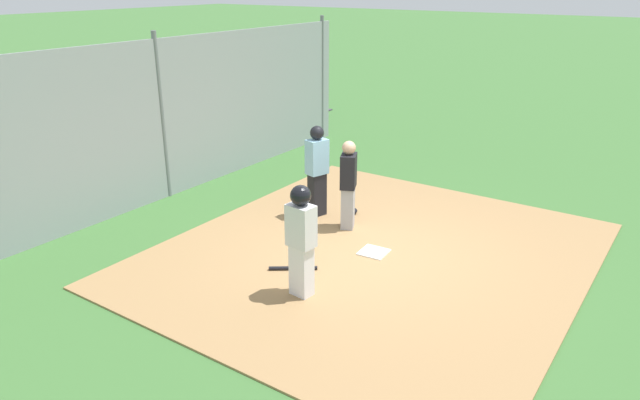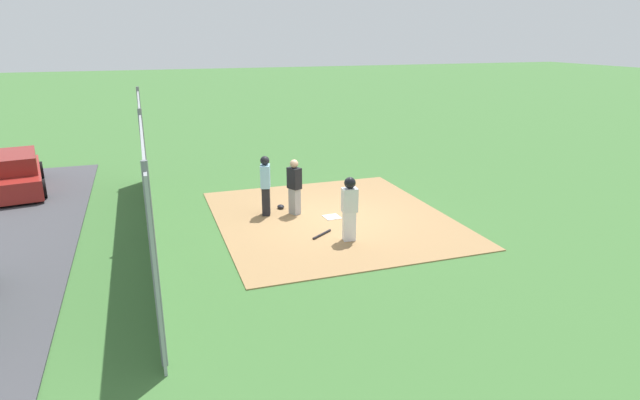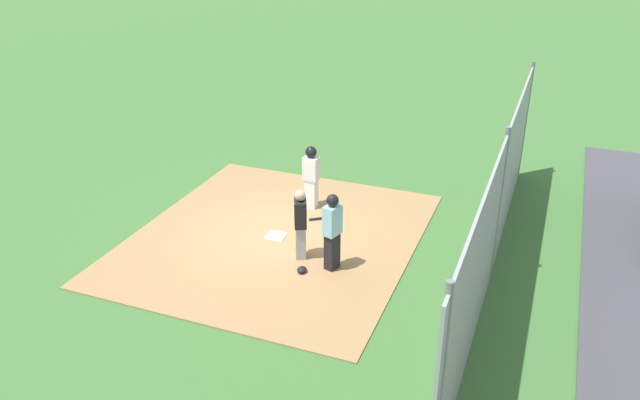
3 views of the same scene
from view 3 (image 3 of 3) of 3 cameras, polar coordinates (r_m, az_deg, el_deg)
ground_plane at (r=15.07m, az=-3.96°, el=-3.35°), size 140.00×140.00×0.00m
dirt_infield at (r=15.06m, az=-3.97°, el=-3.30°), size 7.20×6.40×0.03m
home_plate at (r=15.05m, az=-3.97°, el=-3.22°), size 0.47×0.47×0.02m
catcher at (r=13.79m, az=-1.76°, el=-2.08°), size 0.45×0.40×1.62m
umpire at (r=13.34m, az=1.11°, el=-2.72°), size 0.44×0.36×1.74m
runner at (r=16.02m, az=-0.80°, el=2.43°), size 0.30×0.41×1.66m
baseball_bat at (r=15.79m, az=0.36°, el=-1.61°), size 0.49×0.65×0.06m
catcher_mask at (r=13.62m, az=-1.63°, el=-6.26°), size 0.24×0.20×0.12m
backstop_fence at (r=13.18m, az=15.60°, el=-0.89°), size 12.00×0.10×3.35m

